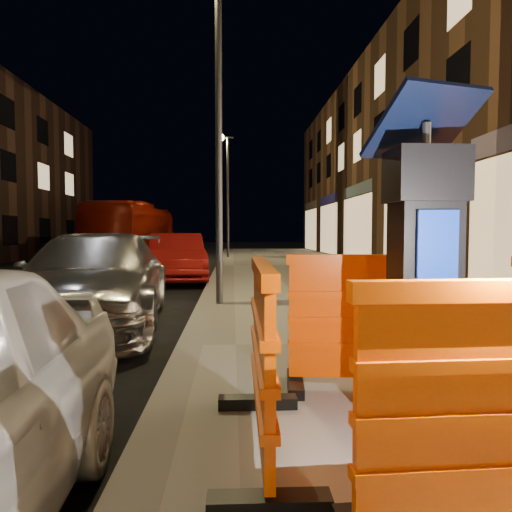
{
  "coord_description": "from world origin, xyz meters",
  "views": [
    {
      "loc": [
        0.49,
        -5.09,
        1.42
      ],
      "look_at": [
        0.8,
        1.0,
        1.1
      ],
      "focal_mm": 32.0,
      "sensor_mm": 36.0,
      "label": 1
    }
  ],
  "objects": [
    {
      "name": "ground_plane",
      "position": [
        0.0,
        0.0,
        0.0
      ],
      "size": [
        120.0,
        120.0,
        0.0
      ],
      "primitive_type": "plane",
      "color": "black",
      "rests_on": "ground"
    },
    {
      "name": "sidewalk",
      "position": [
        3.0,
        0.0,
        0.07
      ],
      "size": [
        6.0,
        60.0,
        0.15
      ],
      "primitive_type": "cube",
      "color": "gray",
      "rests_on": "ground"
    },
    {
      "name": "kerb",
      "position": [
        0.0,
        0.0,
        0.07
      ],
      "size": [
        0.3,
        60.0,
        0.15
      ],
      "primitive_type": "cube",
      "color": "slate",
      "rests_on": "ground"
    },
    {
      "name": "parking_kiosk",
      "position": [
        1.61,
        -2.48,
        1.13
      ],
      "size": [
        0.65,
        0.65,
        1.96
      ],
      "primitive_type": "cube",
      "rotation": [
        0.0,
        0.0,
        -0.05
      ],
      "color": "black",
      "rests_on": "sidewalk"
    },
    {
      "name": "barrier_back",
      "position": [
        1.61,
        -1.53,
        0.7
      ],
      "size": [
        1.45,
        0.71,
        1.09
      ],
      "primitive_type": "cube",
      "rotation": [
        0.0,
        0.0,
        -0.1
      ],
      "color": "#EF4B00",
      "rests_on": "sidewalk"
    },
    {
      "name": "barrier_kerbside",
      "position": [
        0.66,
        -2.48,
        0.7
      ],
      "size": [
        0.59,
        1.41,
        1.09
      ],
      "primitive_type": "cube",
      "rotation": [
        0.0,
        0.0,
        1.56
      ],
      "color": "#EF4B00",
      "rests_on": "sidewalk"
    },
    {
      "name": "car_silver",
      "position": [
        -1.57,
        1.87,
        0.0
      ],
      "size": [
        2.47,
        5.02,
        1.41
      ],
      "primitive_type": "imported",
      "rotation": [
        0.0,
        0.0,
        0.11
      ],
      "color": "#B0B0B5",
      "rests_on": "ground"
    },
    {
      "name": "car_red",
      "position": [
        -1.14,
        8.04,
        0.0
      ],
      "size": [
        2.13,
        4.4,
        1.39
      ],
      "primitive_type": "imported",
      "rotation": [
        0.0,
        0.0,
        0.16
      ],
      "color": "maroon",
      "rests_on": "ground"
    },
    {
      "name": "bus_doubledecker",
      "position": [
        -5.06,
        20.89,
        0.0
      ],
      "size": [
        2.98,
        10.87,
        3.0
      ],
      "primitive_type": "imported",
      "rotation": [
        0.0,
        0.0,
        -0.04
      ],
      "color": "maroon",
      "rests_on": "ground"
    },
    {
      "name": "street_lamp_mid",
      "position": [
        0.25,
        3.0,
        3.15
      ],
      "size": [
        0.12,
        0.12,
        6.0
      ],
      "primitive_type": "cylinder",
      "color": "#3F3F44",
      "rests_on": "sidewalk"
    },
    {
      "name": "street_lamp_far",
      "position": [
        0.25,
        18.0,
        3.15
      ],
      "size": [
        0.12,
        0.12,
        6.0
      ],
      "primitive_type": "cylinder",
      "color": "#3F3F44",
      "rests_on": "sidewalk"
    }
  ]
}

